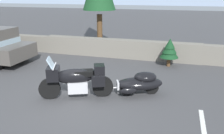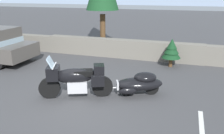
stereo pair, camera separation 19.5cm
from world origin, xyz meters
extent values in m
plane|color=#424244|center=(0.00, 0.00, 0.00)|extent=(80.00, 80.00, 0.00)
cube|color=slate|center=(0.00, 5.09, 0.46)|extent=(8.00, 0.55, 0.92)
cylinder|color=black|center=(-0.82, -0.24, 0.33)|extent=(0.66, 0.38, 0.66)
cylinder|color=black|center=(0.70, 0.40, 0.33)|extent=(0.66, 0.38, 0.66)
cube|color=silver|center=(-0.01, 0.10, 0.38)|extent=(0.72, 0.64, 0.36)
ellipsoid|color=black|center=(-0.10, 0.06, 0.71)|extent=(1.28, 0.87, 0.48)
cube|color=black|center=(-0.68, -0.18, 0.83)|extent=(0.53, 0.62, 0.40)
cube|color=#9EB7C6|center=(-0.73, -0.20, 1.16)|extent=(0.34, 0.48, 0.34)
cube|color=black|center=(0.17, 0.18, 0.81)|extent=(0.66, 0.55, 0.16)
cube|color=black|center=(0.61, 0.36, 0.91)|extent=(0.45, 0.49, 0.28)
cube|color=black|center=(0.68, 0.07, 0.63)|extent=(0.43, 0.30, 0.32)
cube|color=black|center=(0.45, 0.62, 0.63)|extent=(0.43, 0.30, 0.32)
cylinder|color=silver|center=(-0.64, -0.16, 1.06)|extent=(0.31, 0.66, 0.04)
cylinder|color=silver|center=(-0.77, -0.22, 0.58)|extent=(0.26, 0.16, 0.54)
cylinder|color=black|center=(1.42, 0.70, 0.22)|extent=(0.44, 0.26, 0.44)
cylinder|color=black|center=(2.18, 1.02, 0.22)|extent=(0.44, 0.26, 0.44)
ellipsoid|color=black|center=(1.80, 0.86, 0.38)|extent=(1.65, 1.21, 0.40)
ellipsoid|color=black|center=(1.97, 0.93, 0.60)|extent=(0.88, 0.79, 0.32)
cube|color=silver|center=(1.14, 0.59, 0.36)|extent=(0.18, 0.32, 0.24)
ellipsoid|color=black|center=(1.54, 0.41, 0.28)|extent=(0.53, 0.33, 0.20)
ellipsoid|color=black|center=(1.29, 1.00, 0.28)|extent=(0.53, 0.33, 0.20)
cylinder|color=silver|center=(0.78, 0.44, 0.27)|extent=(0.66, 0.32, 0.05)
cylinder|color=black|center=(-4.52, 3.23, 0.34)|extent=(0.68, 0.22, 0.68)
cylinder|color=brown|center=(-1.79, 7.25, 0.97)|extent=(0.33, 0.33, 1.93)
cylinder|color=brown|center=(2.53, 4.24, 0.18)|extent=(0.16, 0.16, 0.37)
cone|color=#143D1E|center=(2.53, 4.24, 0.70)|extent=(0.82, 0.82, 0.58)
cone|color=#143D1E|center=(2.53, 4.24, 0.88)|extent=(0.64, 0.64, 0.50)
cone|color=#143D1E|center=(2.53, 4.24, 1.05)|extent=(0.45, 0.45, 0.43)
camera|label=1|loc=(2.91, -6.04, 3.18)|focal=37.19mm
camera|label=2|loc=(3.10, -5.98, 3.18)|focal=37.19mm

